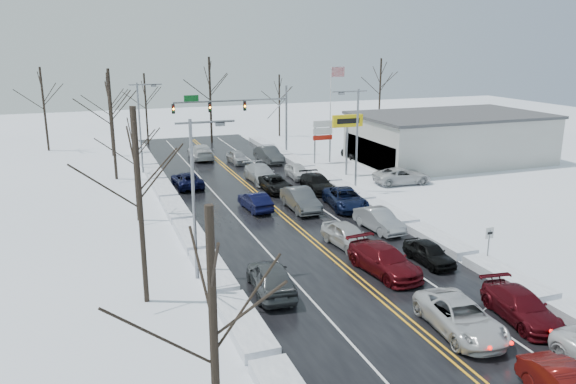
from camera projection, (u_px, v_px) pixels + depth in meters
name	position (u px, v px, depth m)	size (l,w,h in m)	color
ground	(309.00, 238.00, 38.14)	(160.00, 160.00, 0.00)	white
road_surface	(299.00, 229.00, 39.95)	(14.00, 84.00, 0.01)	black
snow_bank_left	(193.00, 242.00, 37.42)	(1.61, 72.00, 0.55)	white
snow_bank_right	(392.00, 218.00, 42.47)	(1.61, 72.00, 0.55)	white
traffic_signal_mast	(244.00, 109.00, 63.22)	(13.28, 0.39, 8.00)	slate
tires_plus_sign	(347.00, 125.00, 54.82)	(3.20, 0.34, 6.00)	slate
used_vehicles_sign	(323.00, 133.00, 60.70)	(2.20, 0.22, 4.65)	slate
speed_limit_sign	(489.00, 239.00, 33.18)	(0.55, 0.09, 2.35)	slate
flagpole	(332.00, 100.00, 68.82)	(1.87, 1.20, 10.00)	silver
dealership_building	(449.00, 138.00, 61.72)	(20.40, 12.40, 5.30)	#BABAB5
streetlight_ne	(355.00, 132.00, 48.57)	(3.20, 0.25, 9.00)	slate
streetlight_sw	(197.00, 187.00, 30.37)	(3.20, 0.25, 9.00)	slate
streetlight_nw	(141.00, 120.00, 55.75)	(3.20, 0.25, 9.00)	slate
tree_left_a	(213.00, 304.00, 14.71)	(3.60, 3.60, 9.00)	#2D231C
tree_left_b	(138.00, 169.00, 27.05)	(4.00, 4.00, 10.00)	#2D231C
tree_left_c	(133.00, 142.00, 40.35)	(3.40, 3.40, 8.50)	#2D231C
tree_left_d	(111.00, 103.00, 52.44)	(4.20, 4.20, 10.50)	#2D231C
tree_left_e	(109.00, 98.00, 63.63)	(3.80, 3.80, 9.50)	#2D231C
tree_far_a	(42.00, 93.00, 66.59)	(4.00, 4.00, 10.00)	#2D231C
tree_far_b	(145.00, 95.00, 71.66)	(3.60, 3.60, 9.00)	#2D231C
tree_far_c	(210.00, 83.00, 72.14)	(4.40, 4.40, 11.00)	#2D231C
tree_far_d	(279.00, 93.00, 77.28)	(3.40, 3.40, 8.50)	#2D231C
tree_far_e	(380.00, 80.00, 82.68)	(4.20, 4.20, 10.50)	#2D231C
queued_car_2	(459.00, 331.00, 25.87)	(2.47, 5.35, 1.49)	silver
queued_car_3	(384.00, 273.00, 32.40)	(2.22, 5.46, 1.58)	#500A10
queued_car_4	(347.00, 246.00, 36.56)	(1.82, 4.53, 1.54)	#B9B9BB
queued_car_5	(301.00, 210.00, 44.44)	(1.81, 5.19, 1.71)	#404346
queued_car_6	(275.00, 191.00, 49.95)	(2.25, 4.88, 1.36)	black
queued_car_7	(261.00, 182.00, 53.27)	(2.26, 5.55, 1.61)	#AEB1B6
queued_car_8	(238.00, 163.00, 61.27)	(1.65, 4.10, 1.40)	#9C9EA4
queued_car_11	(519.00, 320.00, 26.97)	(1.99, 4.90, 1.42)	#480910
queued_car_12	(428.00, 263.00, 33.83)	(1.58, 3.93, 1.34)	black
queued_car_13	(379.00, 230.00, 39.68)	(1.60, 4.60, 1.52)	gray
queued_car_14	(345.00, 208.00, 45.00)	(2.58, 5.59, 1.55)	black
queued_car_15	(317.00, 191.00, 50.03)	(2.05, 5.05, 1.47)	black
queued_car_16	(298.00, 178.00, 54.65)	(1.68, 4.17, 1.42)	silver
queued_car_17	(269.00, 162.00, 61.82)	(1.81, 5.19, 1.71)	#393C3E
oncoming_car_0	(255.00, 210.00, 44.46)	(1.52, 4.36, 1.44)	black
oncoming_car_1	(187.00, 187.00, 51.35)	(2.31, 5.01, 1.39)	black
oncoming_car_2	(201.00, 159.00, 63.60)	(2.33, 5.74, 1.66)	silver
oncoming_car_3	(271.00, 292.00, 29.87)	(2.02, 5.01, 1.71)	#414447
parked_car_0	(402.00, 184.00, 52.59)	(2.50, 5.42, 1.51)	silver
parked_car_1	(401.00, 169.00, 58.51)	(1.98, 4.87, 1.41)	#470F09
parked_car_2	(353.00, 158.00, 64.07)	(1.70, 4.23, 1.44)	black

